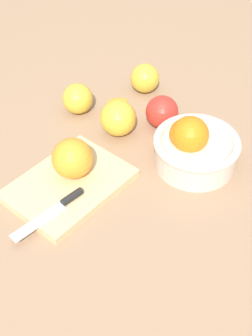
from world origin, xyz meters
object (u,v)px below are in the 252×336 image
Objects in this scene: bowl at (194,147)px; apple_front_left_2 at (145,78)px; orange_on_board at (72,158)px; apple_mid_left_2 at (118,118)px; apple_mid_left at (162,112)px; apple_front_left at (78,99)px; cutting_board at (69,185)px; knife at (58,207)px.

bowl is 0.28m from apple_front_left_2.
apple_front_left_2 is at bearing -106.60° from bowl.
apple_front_left_2 is (-0.30, -0.17, -0.02)m from orange_on_board.
apple_mid_left_2 is (0.07, -0.17, -0.01)m from bowl.
orange_on_board reaches higher than apple_mid_left.
orange_on_board is at bearing 56.80° from apple_front_left.
cutting_board is at bearing 29.68° from apple_front_left_2.
apple_mid_left is 1.03× the size of apple_front_left_2.
apple_mid_left_2 reaches higher than knife.
apple_mid_left is at bearing 160.10° from apple_mid_left_2.
apple_front_left_2 reaches higher than cutting_board.
orange_on_board is at bearing -24.27° from bowl.
cutting_board is 3.13× the size of apple_mid_left.
apple_front_left_2 is (-0.08, -0.27, -0.01)m from bowl.
apple_mid_left_2 is at bearing -19.90° from apple_mid_left.
cutting_board is 2.86× the size of orange_on_board.
apple_front_left_2 is (-0.05, -0.13, -0.00)m from apple_mid_left.
cutting_board is 3.23× the size of apple_front_left.
apple_front_left_2 is at bearing -150.74° from orange_on_board.
apple_front_left and apple_front_left_2 have the same top height.
apple_mid_left is at bearing -101.70° from bowl.
orange_on_board is (0.22, -0.10, 0.01)m from bowl.
apple_front_left is at bearing -123.20° from orange_on_board.
apple_mid_left reaches higher than knife.
cutting_board is (0.24, -0.08, -0.04)m from bowl.
apple_front_left_2 is at bearing 173.15° from apple_front_left.
apple_front_left_2 is (-0.37, -0.23, 0.01)m from knife.
knife is at bearing 52.34° from apple_front_left.
apple_mid_left is at bearing -169.15° from cutting_board.
bowl is 2.21× the size of apple_mid_left_2.
apple_mid_left reaches higher than cutting_board.
apple_mid_left is (-0.32, -0.10, 0.01)m from knife.
orange_on_board is at bearing 29.26° from apple_front_left_2.
orange_on_board is at bearing 8.53° from apple_mid_left.
apple_front_left is at bearing -50.59° from apple_mid_left.
knife is (0.05, 0.05, 0.01)m from cutting_board.
orange_on_board is 0.10m from knife.
apple_mid_left is at bearing -162.56° from knife.
bowl is 2.48× the size of apple_front_left.
bowl is at bearing 160.44° from cutting_board.
apple_mid_left_2 reaches higher than apple_front_left.
orange_on_board is 1.01× the size of apple_mid_left_2.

